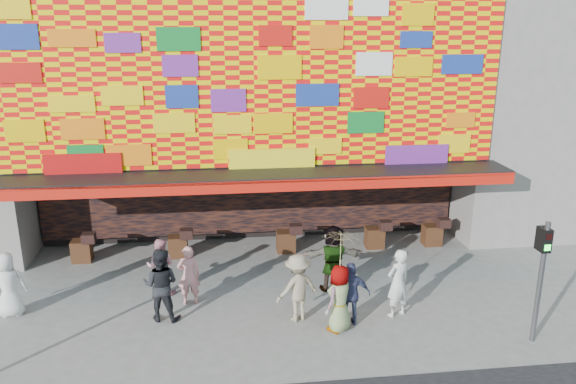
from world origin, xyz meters
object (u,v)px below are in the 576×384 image
at_px(ped_d, 298,288).
at_px(ped_g, 339,298).
at_px(ped_e, 351,294).
at_px(ped_h, 398,283).
at_px(ped_c, 161,285).
at_px(parasol, 341,250).
at_px(signal_right, 542,269).
at_px(ped_f, 333,258).
at_px(ped_a, 9,285).
at_px(ped_i, 161,266).
at_px(ped_b, 189,275).

distance_m(ped_d, ped_g, 1.13).
xyz_separation_m(ped_e, ped_h, (1.28, 0.28, 0.09)).
distance_m(ped_c, ped_h, 6.00).
bearing_deg(ped_g, parasol, 180.00).
bearing_deg(signal_right, ped_f, 142.74).
bearing_deg(parasol, ped_e, 35.34).
height_order(signal_right, ped_d, signal_right).
xyz_separation_m(ped_a, ped_f, (8.52, 0.42, 0.10)).
distance_m(signal_right, parasol, 4.61).
xyz_separation_m(signal_right, parasol, (-4.48, 1.04, 0.27)).
bearing_deg(ped_i, ped_g, 159.77).
xyz_separation_m(ped_a, ped_h, (9.87, -1.21, 0.06)).
height_order(signal_right, ped_e, signal_right).
relative_size(ped_d, ped_f, 0.92).
xyz_separation_m(ped_d, ped_f, (1.22, 1.54, 0.08)).
height_order(ped_e, parasol, parasol).
distance_m(ped_a, ped_h, 9.94).
xyz_separation_m(ped_e, parasol, (-0.34, -0.24, 1.30)).
bearing_deg(ped_a, ped_d, 162.63).
xyz_separation_m(signal_right, ped_h, (-2.86, 1.57, -0.95)).
bearing_deg(ped_h, ped_i, -41.17).
relative_size(ped_e, ped_h, 0.91).
xyz_separation_m(ped_f, ped_g, (-0.28, -2.16, -0.11)).
xyz_separation_m(ped_d, ped_i, (-3.56, 1.89, -0.07)).
relative_size(ped_a, ped_f, 0.89).
bearing_deg(signal_right, ped_b, 160.72).
distance_m(ped_b, ped_i, 1.06).
height_order(ped_a, ped_h, ped_h).
relative_size(signal_right, ped_b, 1.81).
xyz_separation_m(ped_d, ped_e, (1.28, -0.38, -0.06)).
xyz_separation_m(ped_a, ped_e, (8.58, -1.49, -0.03)).
xyz_separation_m(ped_c, ped_e, (4.70, -0.82, -0.13)).
distance_m(ped_e, ped_g, 0.42).
bearing_deg(ped_d, ped_e, 143.67).
bearing_deg(parasol, ped_c, 166.23).
bearing_deg(ped_d, ped_i, -47.80).
distance_m(ped_h, ped_i, 6.44).
relative_size(ped_f, ped_h, 1.05).
distance_m(ped_c, ped_i, 1.46).
bearing_deg(ped_d, ped_h, 157.89).
distance_m(signal_right, ped_g, 4.71).
bearing_deg(ped_e, signal_right, 166.90).
height_order(ped_f, ped_h, ped_f).
distance_m(ped_a, ped_i, 3.82).
height_order(ped_c, ped_i, ped_c).
bearing_deg(ped_h, ped_b, -36.91).
distance_m(ped_b, ped_f, 4.00).
bearing_deg(ped_d, signal_right, 143.03).
distance_m(ped_d, ped_i, 4.03).
height_order(ped_e, ped_i, ped_e).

